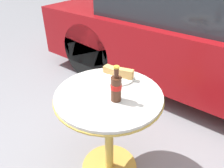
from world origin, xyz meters
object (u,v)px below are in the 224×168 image
cola_bottle_left (116,87)px  lunch_plate_near (118,75)px  bistro_table (109,116)px  parked_car (210,31)px

cola_bottle_left → lunch_plate_near: 0.27m
bistro_table → lunch_plate_near: lunch_plate_near is taller
lunch_plate_near → parked_car: 1.61m
lunch_plate_near → parked_car: bearing=85.1°
lunch_plate_near → bistro_table: bearing=-69.9°
cola_bottle_left → lunch_plate_near: (-0.14, 0.21, -0.06)m
bistro_table → cola_bottle_left: size_ratio=3.18×
cola_bottle_left → lunch_plate_near: size_ratio=0.96×
bistro_table → lunch_plate_near: bearing=110.1°
cola_bottle_left → lunch_plate_near: bearing=124.0°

